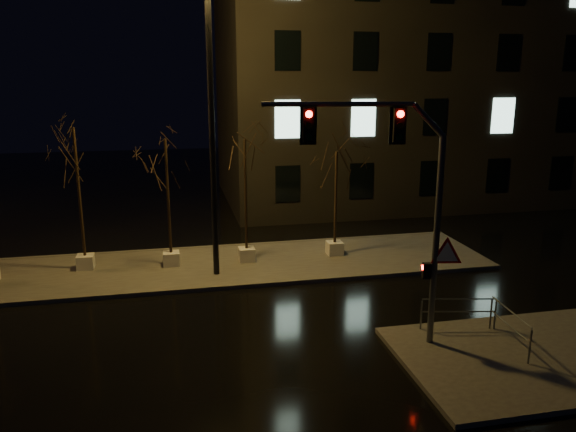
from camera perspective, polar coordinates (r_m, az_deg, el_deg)
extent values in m
plane|color=black|center=(17.73, -4.79, -11.49)|extent=(90.00, 90.00, 0.00)
cube|color=#474440|center=(23.23, -6.68, -5.00)|extent=(22.00, 5.00, 0.15)
cube|color=#474440|center=(17.28, 23.14, -13.09)|extent=(7.00, 5.00, 0.15)
cube|color=black|center=(37.42, 13.54, 13.52)|extent=(25.00, 12.00, 15.00)
cube|color=silver|center=(23.83, -19.87, -4.39)|extent=(0.65, 0.65, 0.55)
cylinder|color=black|center=(23.13, -20.45, 2.19)|extent=(0.11, 0.11, 5.04)
cube|color=silver|center=(23.28, -11.76, -4.26)|extent=(0.65, 0.65, 0.55)
cylinder|color=black|center=(22.61, -12.08, 1.91)|extent=(0.11, 0.11, 4.57)
cube|color=silver|center=(23.38, -4.22, -3.90)|extent=(0.65, 0.65, 0.55)
cylinder|color=black|center=(22.73, -4.33, 2.13)|extent=(0.11, 0.11, 4.48)
cube|color=silver|center=(24.24, 4.75, -3.26)|extent=(0.65, 0.65, 0.55)
cylinder|color=black|center=(23.68, 4.86, 1.87)|extent=(0.11, 0.11, 3.88)
cylinder|color=#505357|center=(16.06, 14.80, -2.74)|extent=(0.18, 0.18, 5.94)
cylinder|color=#505357|center=(14.86, 5.08, 11.25)|extent=(3.92, 0.86, 0.14)
cube|color=black|center=(15.16, 11.21, 9.04)|extent=(0.33, 0.27, 0.89)
cube|color=black|center=(14.83, 2.11, 9.18)|extent=(0.33, 0.27, 0.89)
cube|color=black|center=(16.25, 13.88, -5.42)|extent=(0.25, 0.21, 0.45)
cone|color=red|center=(16.19, 15.79, -3.77)|extent=(1.02, 0.22, 1.03)
sphere|color=#FF0C07|center=(15.44, 15.63, 9.98)|extent=(0.18, 0.18, 0.18)
cylinder|color=black|center=(20.87, -7.74, 8.78)|extent=(0.22, 0.22, 11.20)
cylinder|color=#505357|center=(17.68, 13.39, -9.75)|extent=(0.05, 0.05, 0.92)
cylinder|color=#505357|center=(18.34, 20.30, -9.38)|extent=(0.05, 0.05, 0.92)
cylinder|color=#505357|center=(17.78, 17.03, -8.07)|extent=(2.21, 0.48, 0.04)
cylinder|color=#505357|center=(17.93, 16.93, -9.28)|extent=(2.21, 0.48, 0.04)
cylinder|color=#505357|center=(16.59, 23.36, -12.11)|extent=(0.05, 0.05, 0.98)
cylinder|color=#505357|center=(18.30, 19.91, -9.30)|extent=(0.05, 0.05, 0.98)
cylinder|color=#505357|center=(17.22, 21.71, -9.00)|extent=(0.21, 2.17, 0.04)
cylinder|color=#505357|center=(17.39, 21.58, -10.32)|extent=(0.21, 2.17, 0.04)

